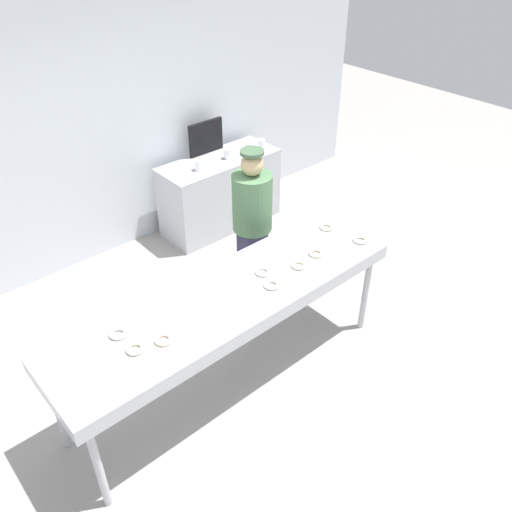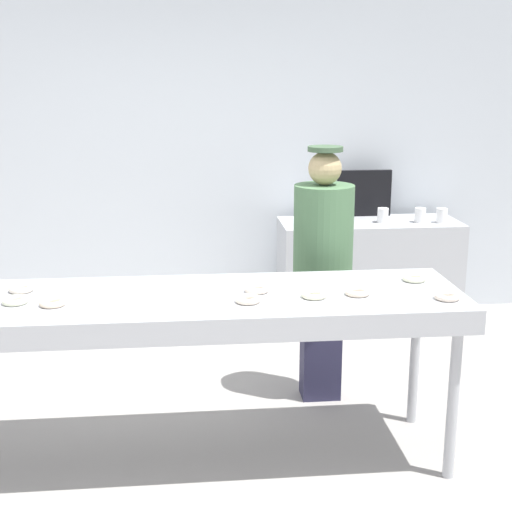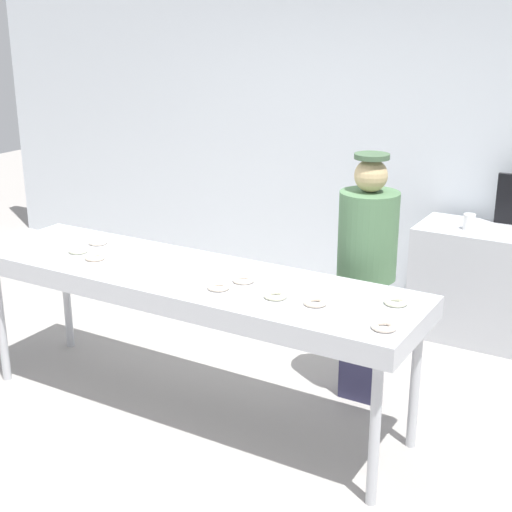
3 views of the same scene
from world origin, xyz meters
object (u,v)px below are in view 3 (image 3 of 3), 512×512
object	(u,v)px
sugar_donut_5	(396,301)
sugar_donut_8	(315,302)
sugar_donut_1	(95,257)
worker_baker	(367,263)
sugar_donut_6	(78,250)
paper_cup_2	(469,222)
sugar_donut_7	(384,326)
fryer_conveyor	(188,283)
sugar_donut_2	(98,242)
sugar_donut_3	(219,286)
sugar_donut_4	(275,295)
prep_counter	(511,289)
sugar_donut_0	(243,279)

from	to	relation	value
sugar_donut_5	sugar_donut_8	world-z (taller)	same
sugar_donut_1	worker_baker	xyz separation A→B (m)	(1.48, 0.80, -0.02)
sugar_donut_1	sugar_donut_6	xyz separation A→B (m)	(-0.19, 0.05, 0.00)
sugar_donut_5	paper_cup_2	bearing A→B (deg)	93.04
worker_baker	sugar_donut_7	bearing A→B (deg)	126.08
fryer_conveyor	sugar_donut_6	bearing A→B (deg)	-176.75
sugar_donut_1	sugar_donut_2	xyz separation A→B (m)	(-0.20, 0.25, 0.00)
sugar_donut_8	paper_cup_2	size ratio (longest dim) A/B	1.10
sugar_donut_8	fryer_conveyor	bearing A→B (deg)	174.98
worker_baker	sugar_donut_3	bearing A→B (deg)	66.65
sugar_donut_1	sugar_donut_2	world-z (taller)	same
sugar_donut_4	paper_cup_2	bearing A→B (deg)	76.28
prep_counter	sugar_donut_3	bearing A→B (deg)	-118.52
prep_counter	sugar_donut_5	bearing A→B (deg)	-97.39
fryer_conveyor	worker_baker	distance (m)	1.10
sugar_donut_6	worker_baker	size ratio (longest dim) A/B	0.08
sugar_donut_4	paper_cup_2	size ratio (longest dim) A/B	1.10
sugar_donut_5	sugar_donut_8	distance (m)	0.43
sugar_donut_0	sugar_donut_7	world-z (taller)	same
sugar_donut_6	sugar_donut_2	bearing A→B (deg)	93.62
paper_cup_2	sugar_donut_4	bearing A→B (deg)	-103.72
sugar_donut_5	sugar_donut_7	world-z (taller)	same
sugar_donut_1	paper_cup_2	xyz separation A→B (m)	(1.78, 2.04, -0.02)
sugar_donut_7	fryer_conveyor	bearing A→B (deg)	171.64
sugar_donut_1	worker_baker	world-z (taller)	worker_baker
sugar_donut_0	sugar_donut_2	distance (m)	1.22
sugar_donut_4	sugar_donut_7	world-z (taller)	same
prep_counter	sugar_donut_2	bearing A→B (deg)	-141.25
sugar_donut_1	paper_cup_2	world-z (taller)	paper_cup_2
sugar_donut_2	sugar_donut_3	distance (m)	1.19
sugar_donut_1	sugar_donut_6	bearing A→B (deg)	164.70
sugar_donut_1	prep_counter	distance (m)	3.04
sugar_donut_3	prep_counter	size ratio (longest dim) A/B	0.09
sugar_donut_2	sugar_donut_5	xyz separation A→B (m)	(2.08, -0.01, 0.00)
sugar_donut_0	sugar_donut_6	xyz separation A→B (m)	(-1.20, -0.07, 0.00)
sugar_donut_1	sugar_donut_8	xyz separation A→B (m)	(1.51, 0.02, 0.00)
paper_cup_2	sugar_donut_6	bearing A→B (deg)	-134.74
sugar_donut_4	sugar_donut_8	world-z (taller)	same
worker_baker	sugar_donut_8	bearing A→B (deg)	101.13
sugar_donut_1	sugar_donut_5	distance (m)	1.89
sugar_donut_0	sugar_donut_2	xyz separation A→B (m)	(-1.21, 0.13, 0.00)
sugar_donut_0	fryer_conveyor	bearing A→B (deg)	-176.24
sugar_donut_8	worker_baker	distance (m)	0.78
sugar_donut_7	prep_counter	world-z (taller)	sugar_donut_7
sugar_donut_0	sugar_donut_5	xyz separation A→B (m)	(0.87, 0.12, 0.00)
sugar_donut_4	sugar_donut_6	distance (m)	1.47
sugar_donut_0	sugar_donut_1	xyz separation A→B (m)	(-1.01, -0.12, 0.00)
sugar_donut_3	paper_cup_2	xyz separation A→B (m)	(0.84, 2.09, -0.02)
worker_baker	sugar_donut_4	bearing A→B (deg)	85.07
sugar_donut_2	prep_counter	bearing A→B (deg)	38.75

